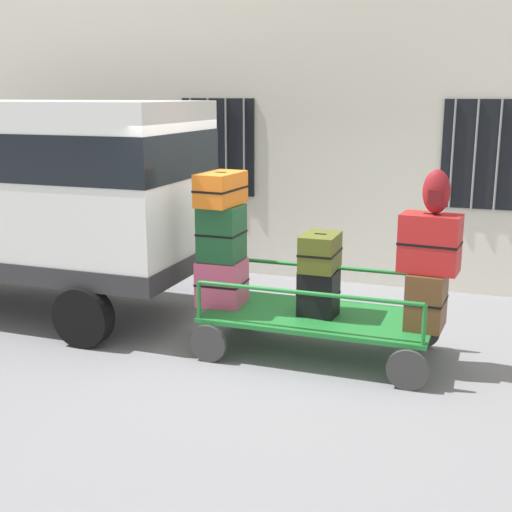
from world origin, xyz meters
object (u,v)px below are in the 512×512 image
Objects in this scene: suitcase_left_top at (221,189)px; backpack at (436,192)px; luggage_cart at (318,321)px; van at (20,184)px; suitcase_left_middle at (221,233)px; suitcase_center_bottom at (426,300)px; suitcase_midleft_bottom at (318,293)px; suitcase_midleft_middle at (320,252)px; suitcase_left_bottom at (222,282)px; suitcase_center_middle at (430,243)px.

backpack is (2.32, -0.01, 0.08)m from suitcase_left_top.
backpack is at bearing -0.36° from luggage_cart.
van is 2.99m from suitcase_left_middle.
suitcase_center_bottom is 1.12m from backpack.
suitcase_midleft_bottom is (4.09, -0.33, -0.97)m from van.
backpack is (1.17, -0.02, 0.71)m from suitcase_midleft_middle.
suitcase_left_bottom is at bearing -90.00° from suitcase_left_middle.
suitcase_left_bottom is 1.03× the size of suitcase_midleft_bottom.
van reaches higher than suitcase_left_middle.
luggage_cart is 1.50m from suitcase_center_middle.
backpack is at bearing 0.75° from suitcase_midleft_bottom.
suitcase_midleft_middle is at bearing 0.79° from suitcase_left_top.
van is 4.30m from luggage_cart.
suitcase_left_bottom reaches higher than luggage_cart.
van is at bearing 175.41° from suitcase_midleft_bottom.
suitcase_midleft_middle is (4.09, -0.29, -0.52)m from van.
suitcase_center_bottom is 0.60m from suitcase_center_middle.
suitcase_left_middle is 1.24× the size of suitcase_midleft_bottom.
backpack reaches higher than suitcase_midleft_bottom.
suitcase_left_bottom is 1.23m from suitcase_midleft_middle.
suitcase_center_middle is at bearing 0.69° from suitcase_midleft_bottom.
suitcase_center_bottom is (1.14, -0.03, 0.37)m from luggage_cart.
suitcase_center_bottom reaches higher than suitcase_midleft_bottom.
suitcase_center_bottom is (5.23, -0.33, -0.93)m from van.
van reaches higher than suitcase_midleft_middle.
suitcase_left_top is (0.00, -0.00, 1.07)m from suitcase_left_bottom.
van is 5.25m from suitcase_center_middle.
suitcase_left_top is at bearing -90.00° from suitcase_left_middle.
van is 8.87× the size of suitcase_midleft_middle.
luggage_cart is 1.81m from suitcase_left_top.
suitcase_center_middle reaches higher than suitcase_midleft_bottom.
suitcase_left_middle reaches higher than suitcase_center_bottom.
backpack is (0.03, 0.00, 0.52)m from suitcase_center_middle.
suitcase_left_middle is 1.00× the size of suitcase_center_middle.
suitcase_left_middle is at bearing 179.88° from luggage_cart.
suitcase_center_bottom is at bearing -147.38° from backpack.
suitcase_center_middle reaches higher than suitcase_center_bottom.
suitcase_center_bottom reaches higher than suitcase_left_bottom.
suitcase_left_top is at bearing -179.21° from suitcase_midleft_middle.
backpack is (5.27, -0.31, 0.19)m from van.
suitcase_left_middle is (0.00, 0.00, 0.58)m from suitcase_left_bottom.
luggage_cart is at bearing -0.12° from suitcase_left_middle.
suitcase_midleft_bottom is 0.45m from suitcase_midleft_middle.
suitcase_left_top is (2.95, -0.31, 0.11)m from van.
suitcase_center_middle is at bearing 90.00° from suitcase_center_bottom.
van is 5.28m from backpack.
van reaches higher than suitcase_midleft_bottom.
van is 4.13m from suitcase_midleft_middle.
luggage_cart is 5.00× the size of suitcase_midleft_bottom.
luggage_cart is (4.09, -0.31, -1.30)m from van.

